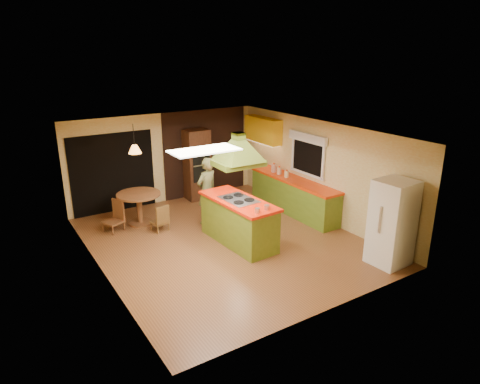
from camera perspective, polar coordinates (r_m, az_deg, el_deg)
ground at (r=9.80m, az=-1.96°, el=-6.52°), size 6.50×6.50×0.00m
room_walls at (r=9.33m, az=-2.05°, el=0.43°), size 5.50×6.50×6.50m
ceiling_plane at (r=9.02m, az=-2.14°, el=7.99°), size 6.50×6.50×0.00m
brick_panel at (r=12.64m, az=-4.62°, el=5.27°), size 2.64×0.03×2.50m
nook_opening at (r=11.71m, az=-16.56°, el=2.43°), size 2.20×0.03×2.10m
right_counter at (r=11.40m, az=7.11°, el=-0.45°), size 0.62×3.05×0.92m
upper_cabinets at (r=12.31m, az=3.07°, el=8.28°), size 0.34×1.40×0.70m
window_right at (r=11.05m, az=9.04°, el=5.91°), size 0.12×1.35×1.06m
fluor_panel at (r=7.47m, az=-4.75°, el=5.56°), size 1.20×0.60×0.03m
kitchen_island at (r=9.53m, az=-0.18°, el=-3.88°), size 0.94×2.10×1.04m
range_hood at (r=9.00m, az=-0.20°, el=6.37°), size 1.02×0.75×0.79m
man at (r=10.51m, az=-4.43°, el=0.13°), size 0.70×0.56×1.68m
refrigerator at (r=9.02m, az=19.62°, el=-3.90°), size 0.75×0.71×1.76m
wall_oven at (r=12.26m, az=-5.78°, el=3.65°), size 0.68×0.62×2.02m
dining_table at (r=10.80m, az=-13.30°, el=-1.35°), size 1.07×1.07×0.80m
chair_left at (r=10.59m, az=-16.60°, el=-3.15°), size 0.54×0.54×0.74m
chair_near at (r=10.39m, az=-10.70°, el=-3.35°), size 0.42×0.42×0.66m
pendant_lamp at (r=10.43m, az=-13.85°, el=5.57°), size 0.35×0.35×0.20m
canister_large at (r=11.80m, az=4.53°, el=3.20°), size 0.16×0.16×0.22m
canister_medium at (r=11.62m, az=5.25°, el=2.84°), size 0.16×0.16×0.18m
canister_small at (r=11.38m, az=6.24°, el=2.41°), size 0.13×0.13×0.16m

